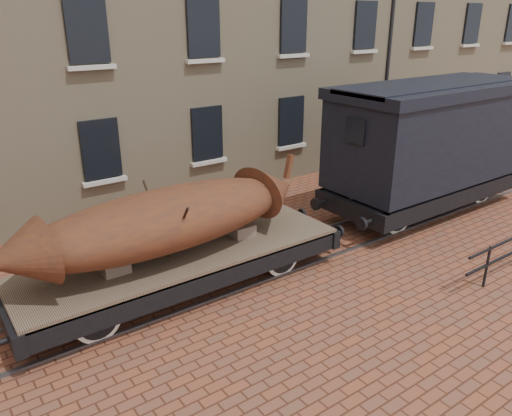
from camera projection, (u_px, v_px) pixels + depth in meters
ground at (276, 260)px, 12.56m from camera, size 90.00×90.00×0.00m
rail_track at (276, 259)px, 12.55m from camera, size 30.00×1.52×0.06m
flatcar_wagon at (184, 260)px, 10.88m from camera, size 8.10×2.20×1.22m
iron_boat at (166, 219)px, 10.31m from camera, size 7.09×2.27×1.67m
goods_van at (432, 133)px, 14.85m from camera, size 7.63×2.78×3.95m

